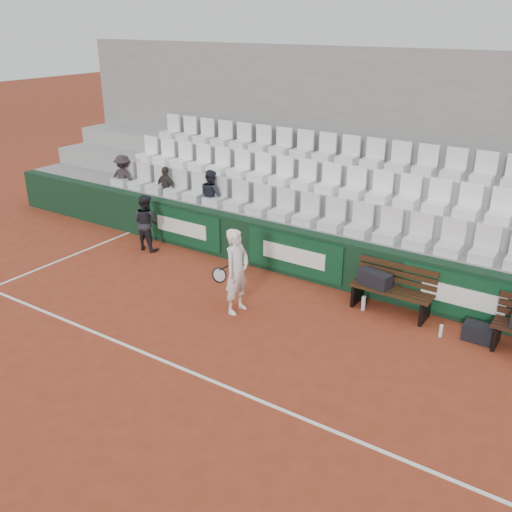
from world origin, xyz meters
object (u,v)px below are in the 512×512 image
Objects in this scene: water_bottle_far at (441,331)px; spectator_a at (122,161)px; bench_left at (390,301)px; sports_bag_ground at (478,333)px; water_bottle_near at (363,303)px; spectator_b at (165,171)px; spectator_c at (211,177)px; ball_kid at (146,223)px; tennis_player at (237,271)px; sports_bag_left at (375,278)px.

spectator_a reaches higher than water_bottle_far.
sports_bag_ground is at bearing -5.26° from bench_left.
water_bottle_near is 1.23× the size of water_bottle_far.
water_bottle_near is 6.10m from spectator_b.
spectator_c reaches higher than bench_left.
bench_left is 1.21× the size of spectator_c.
ball_kid is 2.40m from spectator_a.
spectator_a is 0.98× the size of spectator_c.
spectator_c is (1.01, 1.18, 0.96)m from ball_kid.
bench_left is 7.90m from spectator_a.
tennis_player is 3.74m from ball_kid.
sports_bag_left is at bearing 164.71° from spectator_a.
water_bottle_near is at bearing -113.59° from sports_bag_left.
sports_bag_left is 0.55× the size of spectator_b.
spectator_a is at bearing -33.97° from ball_kid.
sports_bag_left is at bearing 175.41° from spectator_b.
ball_kid is (-5.52, -0.22, 0.07)m from sports_bag_left.
spectator_b reaches higher than water_bottle_near.
sports_bag_left is 0.51× the size of spectator_a.
spectator_c is at bearing 168.88° from bench_left.
sports_bag_ground is at bearing 176.60° from spectator_b.
sports_bag_ground reaches higher than water_bottle_far.
sports_bag_left is 2.26× the size of water_bottle_near.
tennis_player is 1.43× the size of spectator_b.
spectator_b is 0.90× the size of spectator_c.
spectator_c reaches higher than spectator_b.
tennis_player reaches higher than bench_left.
sports_bag_ground is 4.26m from tennis_player.
sports_bag_left is at bearing 66.41° from water_bottle_near.
spectator_b is at bearing 23.13° from spectator_c.
water_bottle_near is 4.80m from spectator_c.
water_bottle_near is at bearing 173.68° from water_bottle_far.
tennis_player is at bearing -145.64° from water_bottle_near.
sports_bag_ground is (1.95, -0.15, -0.44)m from sports_bag_left.
water_bottle_near is at bearing 34.36° from tennis_player.
tennis_player is 1.31× the size of spectator_a.
spectator_a reaches higher than tennis_player.
spectator_a is (-5.36, 2.48, 0.81)m from tennis_player.
spectator_c reaches higher than water_bottle_near.
spectator_a is at bearing 173.27° from sports_bag_ground.
sports_bag_left is (-0.34, -0.00, 0.36)m from bench_left.
spectator_b is (-7.86, 1.10, 1.41)m from sports_bag_ground.
sports_bag_left is 4.72m from spectator_c.
water_bottle_far is 0.14× the size of tennis_player.
sports_bag_ground is 0.40× the size of spectator_a.
spectator_c reaches higher than ball_kid.
ball_kid is (-3.50, 1.31, -0.14)m from tennis_player.
sports_bag_left is 0.50m from water_bottle_near.
sports_bag_ground is at bearing 178.92° from ball_kid.
bench_left is at bearing 165.04° from spectator_a.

